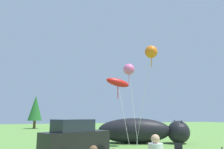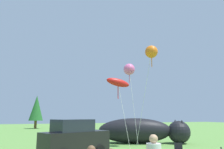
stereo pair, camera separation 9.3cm
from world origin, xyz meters
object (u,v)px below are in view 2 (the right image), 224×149
Objects in this scene: parked_car at (75,138)px; kite_red_lizard at (118,83)px; inflatable_cat at (142,132)px; kite_orange_flower at (151,52)px; kite_pink_octopus at (129,69)px.

kite_red_lizard is (3.76, 2.37, 3.92)m from parked_car.
kite_orange_flower reaches higher than inflatable_cat.
kite_pink_octopus is 3.17m from kite_orange_flower.
kite_orange_flower is at bearing -8.79° from parked_car.
kite_pink_octopus is (5.78, 4.64, 5.60)m from parked_car.
kite_orange_flower reaches higher than kite_red_lizard.
parked_car is at bearing -141.25° from kite_pink_octopus.
inflatable_cat is at bearing 81.34° from kite_orange_flower.
parked_car is at bearing -124.50° from inflatable_cat.
parked_car is 9.37m from kite_orange_flower.
kite_pink_octopus is at bearing 15.28° from parked_car.
kite_orange_flower is (0.70, -2.94, 0.94)m from kite_pink_octopus.
parked_car is at bearing -165.32° from kite_orange_flower.
inflatable_cat is 0.99× the size of kite_orange_flower.
kite_pink_octopus is 3.48m from kite_red_lizard.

